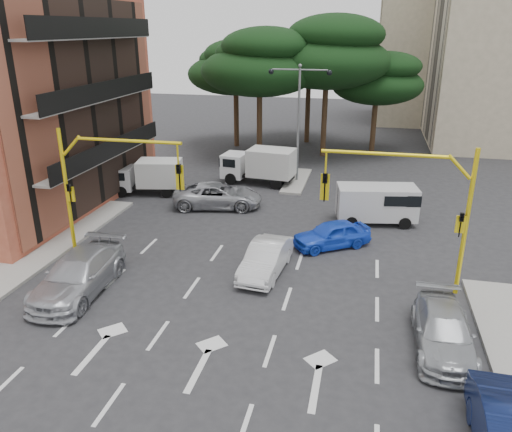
{
  "coord_description": "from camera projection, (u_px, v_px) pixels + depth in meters",
  "views": [
    {
      "loc": [
        4.65,
        -17.23,
        10.14
      ],
      "look_at": [
        -0.34,
        4.67,
        1.6
      ],
      "focal_mm": 35.0,
      "sensor_mm": 36.0,
      "label": 1
    }
  ],
  "objects": [
    {
      "name": "ground",
      "position": [
        239.0,
        293.0,
        20.27
      ],
      "size": [
        120.0,
        120.0,
        0.0
      ],
      "primitive_type": "plane",
      "color": "#28282B",
      "rests_on": "ground"
    },
    {
      "name": "car_silver_cross_a",
      "position": [
        218.0,
        195.0,
        29.73
      ],
      "size": [
        5.59,
        3.38,
        1.45
      ],
      "primitive_type": "imported",
      "rotation": [
        0.0,
        0.0,
        1.77
      ],
      "color": "#9FA0A6",
      "rests_on": "ground"
    },
    {
      "name": "box_truck_b",
      "position": [
        259.0,
        166.0,
        34.08
      ],
      "size": [
        5.21,
        2.65,
        2.47
      ],
      "primitive_type": null,
      "rotation": [
        0.0,
        0.0,
        1.46
      ],
      "color": "white",
      "rests_on": "ground"
    },
    {
      "name": "pine_back",
      "position": [
        310.0,
        57.0,
        44.15
      ],
      "size": [
        9.15,
        9.15,
        10.23
      ],
      "color": "#382616",
      "rests_on": "ground"
    },
    {
      "name": "box_truck_a",
      "position": [
        147.0,
        177.0,
        32.01
      ],
      "size": [
        4.78,
        2.73,
        2.21
      ],
      "primitive_type": null,
      "rotation": [
        0.0,
        0.0,
        1.77
      ],
      "color": "silver",
      "rests_on": "ground"
    },
    {
      "name": "median_strip",
      "position": [
        297.0,
        181.0,
        34.83
      ],
      "size": [
        1.4,
        6.0,
        0.15
      ],
      "primitive_type": "cube",
      "color": "gray",
      "rests_on": "ground"
    },
    {
      "name": "pine_left_far",
      "position": [
        236.0,
        67.0,
        42.91
      ],
      "size": [
        8.32,
        8.32,
        9.3
      ],
      "color": "#382616",
      "rests_on": "ground"
    },
    {
      "name": "pine_right",
      "position": [
        378.0,
        78.0,
        40.67
      ],
      "size": [
        7.49,
        7.49,
        8.37
      ],
      "color": "#382616",
      "rests_on": "ground"
    },
    {
      "name": "signal_mast_right",
      "position": [
        420.0,
        199.0,
        19.29
      ],
      "size": [
        5.79,
        0.37,
        6.0
      ],
      "color": "yellow",
      "rests_on": "ground"
    },
    {
      "name": "car_silver_wagon",
      "position": [
        78.0,
        274.0,
        20.11
      ],
      "size": [
        2.42,
        5.49,
        1.57
      ],
      "primitive_type": "imported",
      "rotation": [
        0.0,
        0.0,
        0.04
      ],
      "color": "#A9ABB1",
      "rests_on": "ground"
    },
    {
      "name": "pine_center",
      "position": [
        328.0,
        52.0,
        38.94
      ],
      "size": [
        9.98,
        9.98,
        11.16
      ],
      "color": "#382616",
      "rests_on": "ground"
    },
    {
      "name": "apartment_beige_far",
      "position": [
        453.0,
        44.0,
        54.71
      ],
      "size": [
        16.2,
        12.15,
        16.7
      ],
      "color": "tan",
      "rests_on": "ground"
    },
    {
      "name": "signal_mast_left",
      "position": [
        101.0,
        177.0,
        22.12
      ],
      "size": [
        5.79,
        0.37,
        6.0
      ],
      "color": "yellow",
      "rests_on": "ground"
    },
    {
      "name": "van_white",
      "position": [
        376.0,
        204.0,
        27.24
      ],
      "size": [
        4.51,
        2.64,
        2.12
      ],
      "primitive_type": null,
      "rotation": [
        0.0,
        0.0,
        -1.39
      ],
      "color": "silver",
      "rests_on": "ground"
    },
    {
      "name": "car_blue_compact",
      "position": [
        332.0,
        234.0,
        24.33
      ],
      "size": [
        4.06,
        3.38,
        1.31
      ],
      "primitive_type": "imported",
      "rotation": [
        0.0,
        0.0,
        -1.0
      ],
      "color": "blue",
      "rests_on": "ground"
    },
    {
      "name": "car_silver_parked",
      "position": [
        443.0,
        331.0,
        16.58
      ],
      "size": [
        1.87,
        4.56,
        1.32
      ],
      "primitive_type": "imported",
      "rotation": [
        0.0,
        0.0,
        0.01
      ],
      "color": "#9B9EA3",
      "rests_on": "ground"
    },
    {
      "name": "car_white_hatch",
      "position": [
        266.0,
        259.0,
        21.71
      ],
      "size": [
        1.83,
        4.27,
        1.37
      ],
      "primitive_type": "imported",
      "rotation": [
        0.0,
        0.0,
        -0.09
      ],
      "color": "silver",
      "rests_on": "ground"
    },
    {
      "name": "pine_left_near",
      "position": [
        260.0,
        62.0,
        38.4
      ],
      "size": [
        9.15,
        9.15,
        10.23
      ],
      "color": "#382616",
      "rests_on": "ground"
    },
    {
      "name": "street_lamp_center",
      "position": [
        299.0,
        103.0,
        32.92
      ],
      "size": [
        4.16,
        0.36,
        7.77
      ],
      "color": "slate",
      "rests_on": "median_strip"
    }
  ]
}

